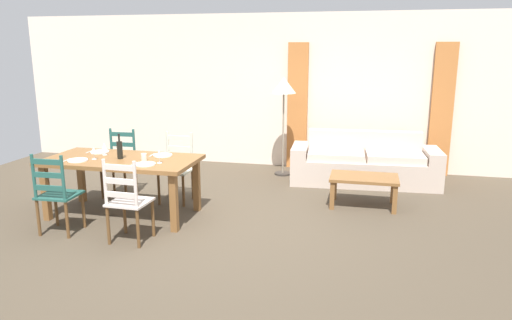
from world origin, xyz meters
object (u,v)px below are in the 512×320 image
at_px(dining_chair_far_left, 120,163).
at_px(coffee_table, 364,181).
at_px(standing_lamp, 284,91).
at_px(dining_table, 122,165).
at_px(wine_bottle, 120,149).
at_px(coffee_cup_primary, 144,157).
at_px(couch, 364,164).
at_px(wine_glass_far_left, 104,147).
at_px(wine_glass_near_right, 159,154).
at_px(dining_chair_far_right, 177,168).
at_px(wine_glass_near_left, 93,151).
at_px(dining_chair_near_left, 57,194).
at_px(dining_chair_near_right, 127,201).

xyz_separation_m(dining_chair_far_left, coffee_table, (3.46, 0.28, -0.12)).
bearing_deg(standing_lamp, dining_table, -123.52).
distance_m(wine_bottle, coffee_cup_primary, 0.35).
relative_size(dining_table, couch, 0.82).
bearing_deg(wine_glass_far_left, wine_glass_near_right, -15.96).
xyz_separation_m(dining_table, coffee_table, (2.99, 1.06, -0.31)).
distance_m(dining_chair_far_right, wine_glass_far_left, 1.02).
relative_size(dining_chair_far_right, wine_glass_far_left, 5.96).
xyz_separation_m(wine_glass_near_left, couch, (3.28, 2.41, -0.57)).
distance_m(dining_chair_near_left, dining_chair_far_left, 1.53).
height_order(couch, coffee_table, couch).
height_order(dining_chair_far_right, wine_bottle, wine_bottle).
xyz_separation_m(dining_chair_far_right, wine_glass_far_left, (-0.74, -0.59, 0.38)).
bearing_deg(wine_glass_near_left, wine_bottle, 20.33).
bearing_deg(wine_bottle, standing_lamp, 56.68).
bearing_deg(wine_glass_near_left, coffee_cup_primary, 7.00).
relative_size(dining_chair_near_right, wine_glass_near_right, 5.96).
bearing_deg(couch, coffee_table, -89.67).
relative_size(dining_chair_near_left, coffee_cup_primary, 10.67).
distance_m(dining_chair_near_right, wine_glass_near_left, 1.09).
distance_m(dining_table, wine_glass_near_left, 0.38).
height_order(dining_chair_near_left, dining_chair_far_left, same).
height_order(dining_chair_far_right, coffee_table, dining_chair_far_right).
xyz_separation_m(wine_glass_near_left, coffee_cup_primary, (0.64, 0.08, -0.07)).
distance_m(dining_chair_near_left, wine_bottle, 0.92).
height_order(dining_chair_near_left, wine_glass_near_right, dining_chair_near_left).
height_order(dining_table, couch, couch).
bearing_deg(dining_chair_near_left, wine_glass_near_left, 78.11).
height_order(wine_glass_far_left, standing_lamp, standing_lamp).
height_order(dining_chair_near_right, dining_chair_far_left, same).
bearing_deg(wine_glass_far_left, dining_chair_far_left, 104.19).
distance_m(wine_bottle, wine_glass_near_left, 0.32).
distance_m(dining_chair_near_right, wine_glass_far_left, 1.27).
relative_size(dining_chair_far_left, couch, 0.41).
xyz_separation_m(wine_bottle, wine_glass_near_left, (-0.30, -0.11, -0.01)).
bearing_deg(couch, dining_table, -142.57).
distance_m(dining_chair_near_right, dining_chair_far_left, 1.84).
bearing_deg(couch, dining_chair_near_right, -129.11).
bearing_deg(wine_bottle, coffee_table, 19.97).
relative_size(dining_chair_near_right, wine_glass_near_left, 5.96).
relative_size(coffee_table, standing_lamp, 0.55).
relative_size(dining_table, dining_chair_far_right, 1.98).
relative_size(dining_chair_near_left, dining_chair_far_right, 1.00).
bearing_deg(dining_chair_near_left, dining_chair_near_right, -3.18).
height_order(wine_glass_near_right, coffee_table, wine_glass_near_right).
distance_m(dining_table, dining_chair_near_left, 0.87).
bearing_deg(wine_bottle, dining_table, 86.38).
distance_m(dining_chair_far_left, wine_glass_near_left, 1.01).
height_order(coffee_cup_primary, coffee_table, coffee_cup_primary).
distance_m(wine_glass_near_right, standing_lamp, 2.85).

